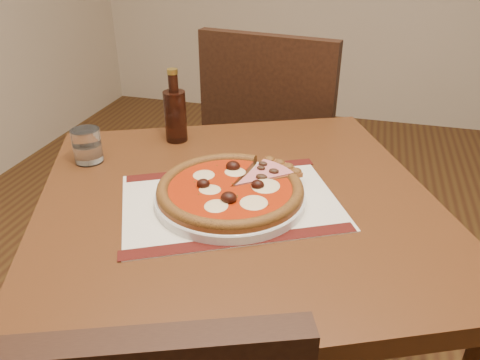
# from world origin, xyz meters

# --- Properties ---
(table) EXTENTS (1.06, 1.06, 0.75)m
(table) POSITION_xyz_m (-0.80, 0.49, 0.65)
(table) COLOR #552914
(table) RESTS_ON ground
(chair_far) EXTENTS (0.51, 0.51, 0.95)m
(chair_far) POSITION_xyz_m (-0.86, 1.21, 0.54)
(chair_far) COLOR black
(chair_far) RESTS_ON ground
(placemat) EXTENTS (0.52, 0.46, 0.00)m
(placemat) POSITION_xyz_m (-0.81, 0.47, 0.75)
(placemat) COLOR beige
(placemat) RESTS_ON table
(plate) EXTENTS (0.30, 0.30, 0.02)m
(plate) POSITION_xyz_m (-0.81, 0.47, 0.76)
(plate) COLOR white
(plate) RESTS_ON placemat
(pizza) EXTENTS (0.29, 0.29, 0.04)m
(pizza) POSITION_xyz_m (-0.81, 0.47, 0.78)
(pizza) COLOR brown
(pizza) RESTS_ON plate
(ham_slice) EXTENTS (0.12, 0.15, 0.02)m
(ham_slice) POSITION_xyz_m (-0.74, 0.55, 0.78)
(ham_slice) COLOR brown
(ham_slice) RESTS_ON plate
(water_glass) EXTENTS (0.07, 0.07, 0.08)m
(water_glass) POSITION_xyz_m (-1.18, 0.55, 0.79)
(water_glass) COLOR white
(water_glass) RESTS_ON table
(bottle) EXTENTS (0.06, 0.06, 0.19)m
(bottle) POSITION_xyz_m (-1.03, 0.72, 0.82)
(bottle) COLOR black
(bottle) RESTS_ON table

